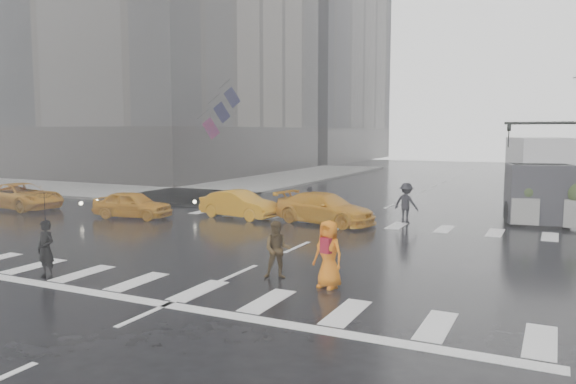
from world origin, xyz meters
The scene contains 16 objects.
ground centered at (0.00, 0.00, 0.00)m, with size 120.00×120.00×0.00m, color black.
sidewalk_nw centered at (-19.50, 17.50, 0.07)m, with size 35.00×35.00×0.15m, color slate.
building_nw_far centered at (-29.00, 56.00, 20.19)m, with size 26.05×26.05×44.00m.
road_markings centered at (0.00, 0.00, 0.01)m, with size 18.00×48.00×0.01m, color silver, non-canonical shape.
planter_west centered at (7.00, 8.20, 0.98)m, with size 1.10×1.10×1.80m.
flag_cluster centered at (-15.08, 18.50, 5.64)m, with size 2.87×3.06×4.69m.
pedestrian_black centered at (-4.58, -6.74, 1.63)m, with size 0.99×1.01×2.43m.
pedestrian_brown centered at (1.25, -4.00, 0.80)m, with size 0.78×0.61×1.61m, color #413017.
pedestrian_orange centered at (2.88, -4.28, 0.89)m, with size 0.99×0.77×1.78m.
pedestrian_far_a centered at (-1.80, 5.29, 0.80)m, with size 0.93×0.57×1.60m, color black.
pedestrian_far_b centered at (2.16, 6.87, 0.89)m, with size 1.15×0.64×1.78m, color black.
taxi_front centered at (-9.75, 2.69, 0.64)m, with size 1.50×3.74×1.27m, color orange.
taxi_mid centered at (-5.24, 4.86, 0.64)m, with size 1.36×3.91×1.29m, color orange.
taxi_rear centered at (-1.00, 5.09, 0.68)m, with size 1.91×4.14×1.36m, color orange.
taxi_far centered at (-17.05, 2.54, 0.68)m, with size 2.25×4.32×1.36m, color orange.
box_truck centered at (7.43, 11.46, 2.00)m, with size 2.64×7.05×3.74m.
Camera 1 is at (8.14, -17.62, 4.08)m, focal length 35.00 mm.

